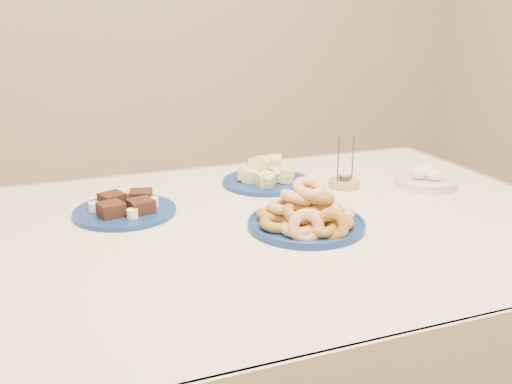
{
  "coord_description": "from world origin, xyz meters",
  "views": [
    {
      "loc": [
        -0.45,
        -1.22,
        1.26
      ],
      "look_at": [
        0.0,
        -0.05,
        0.85
      ],
      "focal_mm": 40.0,
      "sensor_mm": 36.0,
      "label": 1
    }
  ],
  "objects_px": {
    "donut_platter": "(307,216)",
    "brownie_plate": "(126,208)",
    "melon_plate": "(266,176)",
    "candle_holder": "(344,182)",
    "dining_table": "(249,264)",
    "egg_bowl": "(425,180)"
  },
  "relations": [
    {
      "from": "donut_platter",
      "to": "brownie_plate",
      "type": "relative_size",
      "value": 1.25
    },
    {
      "from": "donut_platter",
      "to": "melon_plate",
      "type": "bearing_deg",
      "value": 83.75
    },
    {
      "from": "candle_holder",
      "to": "dining_table",
      "type": "bearing_deg",
      "value": -153.03
    },
    {
      "from": "melon_plate",
      "to": "egg_bowl",
      "type": "distance_m",
      "value": 0.48
    },
    {
      "from": "dining_table",
      "to": "brownie_plate",
      "type": "xyz_separation_m",
      "value": [
        -0.27,
        0.19,
        0.12
      ]
    },
    {
      "from": "brownie_plate",
      "to": "candle_holder",
      "type": "relative_size",
      "value": 1.9
    },
    {
      "from": "candle_holder",
      "to": "egg_bowl",
      "type": "xyz_separation_m",
      "value": [
        0.23,
        -0.08,
        0.0
      ]
    },
    {
      "from": "candle_holder",
      "to": "brownie_plate",
      "type": "bearing_deg",
      "value": -179.82
    },
    {
      "from": "brownie_plate",
      "to": "candle_holder",
      "type": "xyz_separation_m",
      "value": [
        0.64,
        0.0,
        -0.0
      ]
    },
    {
      "from": "donut_platter",
      "to": "egg_bowl",
      "type": "distance_m",
      "value": 0.51
    },
    {
      "from": "dining_table",
      "to": "melon_plate",
      "type": "relative_size",
      "value": 6.21
    },
    {
      "from": "dining_table",
      "to": "melon_plate",
      "type": "xyz_separation_m",
      "value": [
        0.16,
        0.3,
        0.13
      ]
    },
    {
      "from": "dining_table",
      "to": "donut_platter",
      "type": "height_order",
      "value": "donut_platter"
    },
    {
      "from": "dining_table",
      "to": "candle_holder",
      "type": "height_order",
      "value": "candle_holder"
    },
    {
      "from": "donut_platter",
      "to": "brownie_plate",
      "type": "bearing_deg",
      "value": 146.66
    },
    {
      "from": "brownie_plate",
      "to": "melon_plate",
      "type": "bearing_deg",
      "value": 14.51
    },
    {
      "from": "donut_platter",
      "to": "candle_holder",
      "type": "height_order",
      "value": "candle_holder"
    },
    {
      "from": "candle_holder",
      "to": "egg_bowl",
      "type": "bearing_deg",
      "value": -18.99
    },
    {
      "from": "melon_plate",
      "to": "brownie_plate",
      "type": "relative_size",
      "value": 0.95
    },
    {
      "from": "melon_plate",
      "to": "candle_holder",
      "type": "bearing_deg",
      "value": -28.0
    },
    {
      "from": "brownie_plate",
      "to": "egg_bowl",
      "type": "height_order",
      "value": "egg_bowl"
    },
    {
      "from": "melon_plate",
      "to": "egg_bowl",
      "type": "bearing_deg",
      "value": -23.43
    }
  ]
}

